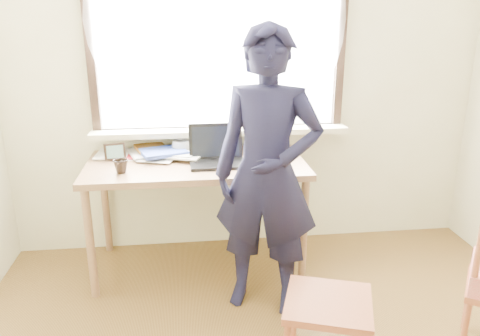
{
  "coord_description": "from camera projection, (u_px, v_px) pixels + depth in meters",
  "views": [
    {
      "loc": [
        -0.46,
        -1.4,
        1.74
      ],
      "look_at": [
        -0.17,
        0.95,
        0.96
      ],
      "focal_mm": 35.0,
      "sensor_mm": 36.0,
      "label": 1
    }
  ],
  "objects": [
    {
      "name": "room_shell",
      "position": [
        311.0,
        45.0,
        1.59
      ],
      "size": [
        3.52,
        4.02,
        2.61
      ],
      "color": "#EFEBC1",
      "rests_on": "ground"
    },
    {
      "name": "desk",
      "position": [
        197.0,
        173.0,
        3.19
      ],
      "size": [
        1.47,
        0.73,
        0.79
      ],
      "color": "#8E6847",
      "rests_on": "ground"
    },
    {
      "name": "laptop",
      "position": [
        217.0,
        154.0,
        3.13
      ],
      "size": [
        0.37,
        0.3,
        0.25
      ],
      "color": "black",
      "rests_on": "desk"
    },
    {
      "name": "mug_white",
      "position": [
        181.0,
        147.0,
        3.32
      ],
      "size": [
        0.14,
        0.14,
        0.1
      ],
      "primitive_type": "imported",
      "rotation": [
        0.0,
        0.0,
        0.13
      ],
      "color": "white",
      "rests_on": "desk"
    },
    {
      "name": "mug_dark",
      "position": [
        121.0,
        166.0,
        2.93
      ],
      "size": [
        0.12,
        0.12,
        0.09
      ],
      "primitive_type": "imported",
      "rotation": [
        0.0,
        0.0,
        -0.45
      ],
      "color": "black",
      "rests_on": "desk"
    },
    {
      "name": "mouse",
      "position": [
        268.0,
        161.0,
        3.12
      ],
      "size": [
        0.09,
        0.06,
        0.03
      ],
      "primitive_type": "ellipsoid",
      "color": "black",
      "rests_on": "desk"
    },
    {
      "name": "desk_clutter",
      "position": [
        140.0,
        153.0,
        3.27
      ],
      "size": [
        0.82,
        0.48,
        0.05
      ],
      "color": "white",
      "rests_on": "desk"
    },
    {
      "name": "book_a",
      "position": [
        130.0,
        155.0,
        3.27
      ],
      "size": [
        0.3,
        0.35,
        0.03
      ],
      "primitive_type": "imported",
      "rotation": [
        0.0,
        0.0,
        0.3
      ],
      "color": "white",
      "rests_on": "desk"
    },
    {
      "name": "book_b",
      "position": [
        247.0,
        150.0,
        3.4
      ],
      "size": [
        0.18,
        0.24,
        0.02
      ],
      "primitive_type": "imported",
      "rotation": [
        0.0,
        0.0,
        -0.06
      ],
      "color": "white",
      "rests_on": "desk"
    },
    {
      "name": "picture_frame",
      "position": [
        115.0,
        153.0,
        3.18
      ],
      "size": [
        0.14,
        0.04,
        0.11
      ],
      "color": "black",
      "rests_on": "desk"
    },
    {
      "name": "work_chair",
      "position": [
        328.0,
        312.0,
        2.28
      ],
      "size": [
        0.52,
        0.51,
        0.42
      ],
      "color": "#9D5433",
      "rests_on": "ground"
    },
    {
      "name": "person",
      "position": [
        267.0,
        174.0,
        2.71
      ],
      "size": [
        0.72,
        0.59,
        1.71
      ],
      "primitive_type": "imported",
      "rotation": [
        0.0,
        0.0,
        -0.35
      ],
      "color": "black",
      "rests_on": "ground"
    }
  ]
}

